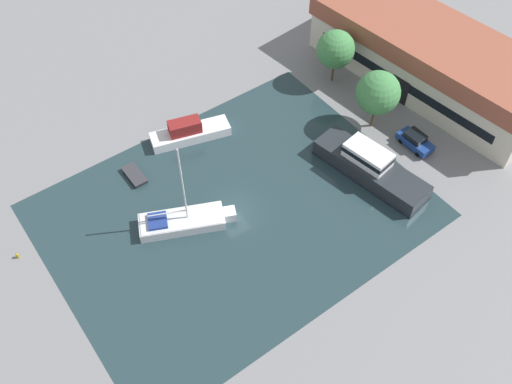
{
  "coord_description": "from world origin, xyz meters",
  "views": [
    {
      "loc": [
        29.5,
        -18.97,
        45.6
      ],
      "look_at": [
        0.0,
        2.71,
        1.0
      ],
      "focal_mm": 40.0,
      "sensor_mm": 36.0,
      "label": 1
    }
  ],
  "objects_px": {
    "parked_car": "(415,141)",
    "sailboat_moored": "(184,221)",
    "warehouse_building": "(431,58)",
    "motor_cruiser": "(370,166)",
    "quay_tree_by_water": "(336,49)",
    "small_dinghy": "(135,175)",
    "cabin_boat": "(189,132)",
    "quay_tree_near_building": "(378,93)"
  },
  "relations": [
    {
      "from": "quay_tree_by_water",
      "to": "warehouse_building",
      "type": "bearing_deg",
      "value": 52.49
    },
    {
      "from": "warehouse_building",
      "to": "motor_cruiser",
      "type": "bearing_deg",
      "value": -72.0
    },
    {
      "from": "quay_tree_by_water",
      "to": "motor_cruiser",
      "type": "height_order",
      "value": "quay_tree_by_water"
    },
    {
      "from": "motor_cruiser",
      "to": "quay_tree_by_water",
      "type": "bearing_deg",
      "value": 53.93
    },
    {
      "from": "parked_car",
      "to": "cabin_boat",
      "type": "distance_m",
      "value": 24.98
    },
    {
      "from": "parked_car",
      "to": "small_dinghy",
      "type": "height_order",
      "value": "parked_car"
    },
    {
      "from": "small_dinghy",
      "to": "quay_tree_by_water",
      "type": "bearing_deg",
      "value": -0.75
    },
    {
      "from": "cabin_boat",
      "to": "quay_tree_by_water",
      "type": "bearing_deg",
      "value": 100.76
    },
    {
      "from": "quay_tree_near_building",
      "to": "quay_tree_by_water",
      "type": "bearing_deg",
      "value": 169.43
    },
    {
      "from": "quay_tree_by_water",
      "to": "quay_tree_near_building",
      "type": "bearing_deg",
      "value": -10.57
    },
    {
      "from": "parked_car",
      "to": "warehouse_building",
      "type": "bearing_deg",
      "value": -143.28
    },
    {
      "from": "warehouse_building",
      "to": "sailboat_moored",
      "type": "distance_m",
      "value": 35.5
    },
    {
      "from": "warehouse_building",
      "to": "cabin_boat",
      "type": "distance_m",
      "value": 29.95
    },
    {
      "from": "quay_tree_by_water",
      "to": "motor_cruiser",
      "type": "xyz_separation_m",
      "value": [
        13.98,
        -7.09,
        -3.33
      ]
    },
    {
      "from": "warehouse_building",
      "to": "small_dinghy",
      "type": "xyz_separation_m",
      "value": [
        -7.33,
        -36.26,
        -3.28
      ]
    },
    {
      "from": "cabin_boat",
      "to": "small_dinghy",
      "type": "bearing_deg",
      "value": -63.16
    },
    {
      "from": "quay_tree_near_building",
      "to": "parked_car",
      "type": "bearing_deg",
      "value": 16.27
    },
    {
      "from": "warehouse_building",
      "to": "sailboat_moored",
      "type": "height_order",
      "value": "sailboat_moored"
    },
    {
      "from": "parked_car",
      "to": "sailboat_moored",
      "type": "bearing_deg",
      "value": -13.26
    },
    {
      "from": "quay_tree_by_water",
      "to": "parked_car",
      "type": "height_order",
      "value": "quay_tree_by_water"
    },
    {
      "from": "warehouse_building",
      "to": "motor_cruiser",
      "type": "xyz_separation_m",
      "value": [
        7.05,
        -16.12,
        -2.26
      ]
    },
    {
      "from": "quay_tree_near_building",
      "to": "cabin_boat",
      "type": "height_order",
      "value": "quay_tree_near_building"
    },
    {
      "from": "parked_car",
      "to": "small_dinghy",
      "type": "distance_m",
      "value": 30.68
    },
    {
      "from": "parked_car",
      "to": "sailboat_moored",
      "type": "height_order",
      "value": "sailboat_moored"
    },
    {
      "from": "motor_cruiser",
      "to": "cabin_boat",
      "type": "bearing_deg",
      "value": 118.87
    },
    {
      "from": "quay_tree_by_water",
      "to": "sailboat_moored",
      "type": "distance_m",
      "value": 27.83
    },
    {
      "from": "quay_tree_by_water",
      "to": "small_dinghy",
      "type": "bearing_deg",
      "value": -90.85
    },
    {
      "from": "quay_tree_near_building",
      "to": "parked_car",
      "type": "distance_m",
      "value": 6.71
    },
    {
      "from": "small_dinghy",
      "to": "warehouse_building",
      "type": "bearing_deg",
      "value": -11.33
    },
    {
      "from": "quay_tree_by_water",
      "to": "cabin_boat",
      "type": "xyz_separation_m",
      "value": [
        -1.86,
        -19.48,
        -3.67
      ]
    },
    {
      "from": "quay_tree_near_building",
      "to": "small_dinghy",
      "type": "bearing_deg",
      "value": -109.62
    },
    {
      "from": "warehouse_building",
      "to": "quay_tree_by_water",
      "type": "height_order",
      "value": "warehouse_building"
    },
    {
      "from": "quay_tree_near_building",
      "to": "quay_tree_by_water",
      "type": "xyz_separation_m",
      "value": [
        -8.73,
        1.63,
        -0.24
      ]
    },
    {
      "from": "sailboat_moored",
      "to": "motor_cruiser",
      "type": "relative_size",
      "value": 0.8
    },
    {
      "from": "small_dinghy",
      "to": "quay_tree_near_building",
      "type": "bearing_deg",
      "value": -19.53
    },
    {
      "from": "warehouse_building",
      "to": "small_dinghy",
      "type": "distance_m",
      "value": 37.14
    },
    {
      "from": "warehouse_building",
      "to": "parked_car",
      "type": "distance_m",
      "value": 11.81
    },
    {
      "from": "sailboat_moored",
      "to": "cabin_boat",
      "type": "distance_m",
      "value": 12.06
    },
    {
      "from": "parked_car",
      "to": "cabin_boat",
      "type": "bearing_deg",
      "value": -39.84
    },
    {
      "from": "sailboat_moored",
      "to": "cabin_boat",
      "type": "xyz_separation_m",
      "value": [
        -9.92,
        6.85,
        0.27
      ]
    },
    {
      "from": "quay_tree_near_building",
      "to": "sailboat_moored",
      "type": "relative_size",
      "value": 0.68
    },
    {
      "from": "quay_tree_near_building",
      "to": "warehouse_building",
      "type": "bearing_deg",
      "value": 99.58
    }
  ]
}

